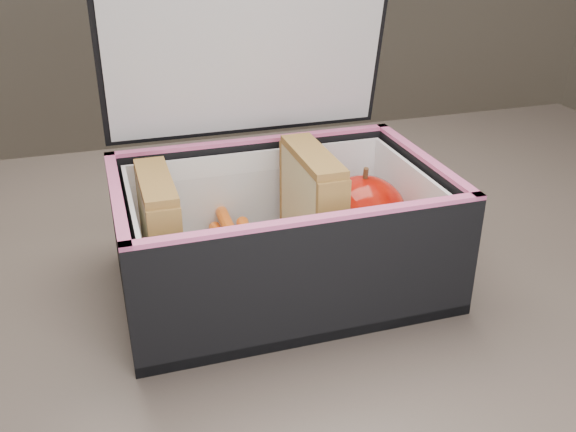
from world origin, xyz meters
name	(u,v)px	position (x,y,z in m)	size (l,w,h in m)	color
kitchen_table	(311,341)	(0.00, 0.00, 0.66)	(1.20, 0.80, 0.75)	#534640
lunch_bag	(279,223)	(-0.04, -0.02, 0.81)	(0.29, 0.23, 0.29)	black
plastic_tub	(239,241)	(-0.08, -0.02, 0.80)	(0.18, 0.13, 0.07)	white
sandwich_left	(161,234)	(-0.14, -0.02, 0.82)	(0.03, 0.09, 0.10)	#C8B67D
sandwich_right	(312,210)	(-0.01, -0.02, 0.82)	(0.03, 0.10, 0.11)	#C8B67D
carrot_sticks	(234,253)	(-0.08, -0.01, 0.78)	(0.05, 0.15, 0.03)	orange
paper_napkin	(362,253)	(0.04, -0.02, 0.77)	(0.08, 0.08, 0.01)	white
red_apple	(363,215)	(0.04, -0.02, 0.81)	(0.10, 0.10, 0.09)	#8C0100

